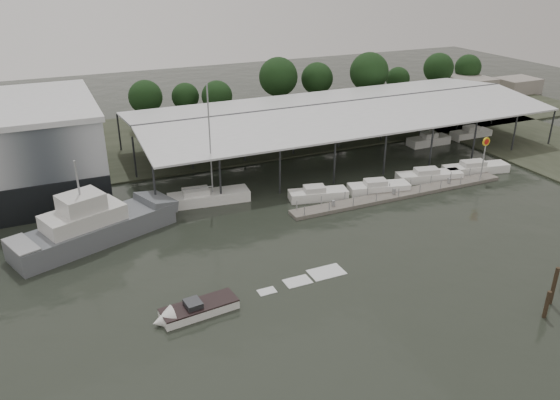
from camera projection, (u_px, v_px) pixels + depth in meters
name	position (u px, v px, depth m)	size (l,w,h in m)	color
ground	(329.00, 263.00, 49.54)	(200.00, 200.00, 0.00)	black
land_strip_far	(198.00, 136.00, 84.47)	(140.00, 30.00, 0.30)	#3D4231
covered_boat_shed	(340.00, 107.00, 76.75)	(58.24, 24.00, 6.96)	silver
floating_dock	(401.00, 194.00, 63.42)	(28.00, 2.00, 1.40)	slate
shell_fuel_sign	(485.00, 150.00, 66.41)	(1.10, 0.18, 5.55)	#939699
distant_commercial_buildings	(481.00, 87.00, 108.18)	(22.00, 8.00, 4.00)	gray
grey_trawler	(96.00, 226.00, 52.92)	(16.80, 9.82, 8.84)	#55595E
white_sailboat	(208.00, 197.00, 61.54)	(9.31, 3.58, 13.61)	white
speedboat_underway	(193.00, 311.00, 42.14)	(17.70, 3.84, 2.00)	white
moored_cruiser_0	(318.00, 194.00, 62.42)	(7.02, 3.61, 1.70)	white
moored_cruiser_1	(378.00, 187.00, 64.20)	(7.50, 3.79, 1.70)	white
moored_cruiser_2	(429.00, 176.00, 67.62)	(8.46, 4.02, 1.70)	white
moored_cruiser_3	(475.00, 168.00, 70.11)	(8.90, 3.73, 1.70)	white
horizon_tree_line	(328.00, 78.00, 96.56)	(69.71, 10.67, 10.28)	#2F1F15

